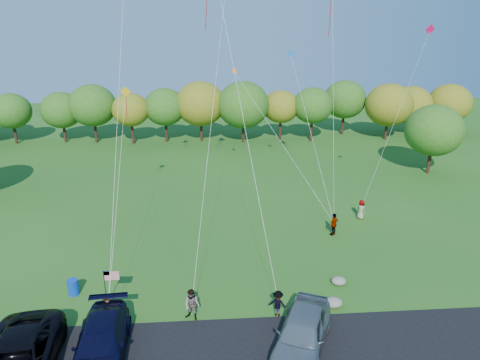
# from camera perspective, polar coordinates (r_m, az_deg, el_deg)

# --- Properties ---
(ground) EXTENTS (140.00, 140.00, 0.00)m
(ground) POSITION_cam_1_polar(r_m,az_deg,el_deg) (25.55, -4.41, -16.81)
(ground) COLOR #235418
(ground) RESTS_ON ground
(treeline) EXTENTS (75.50, 27.80, 8.40)m
(treeline) POSITION_cam_1_polar(r_m,az_deg,el_deg) (57.74, -5.78, 9.48)
(treeline) COLOR #382014
(treeline) RESTS_ON ground
(minivan_navy) EXTENTS (2.75, 6.02, 1.71)m
(minivan_navy) POSITION_cam_1_polar(r_m,az_deg,el_deg) (22.95, -18.03, -19.96)
(minivan_navy) COLOR black
(minivan_navy) RESTS_ON asphalt_lane
(minivan_silver) EXTENTS (4.39, 6.15, 1.95)m
(minivan_silver) POSITION_cam_1_polar(r_m,az_deg,el_deg) (22.54, 8.30, -19.49)
(minivan_silver) COLOR gray
(minivan_silver) RESTS_ON asphalt_lane
(flyer_a) EXTENTS (0.71, 0.70, 1.65)m
(flyer_a) POSITION_cam_1_polar(r_m,az_deg,el_deg) (25.06, -17.12, -16.27)
(flyer_a) COLOR #4C4C59
(flyer_a) RESTS_ON ground
(flyer_b) EXTENTS (1.12, 1.03, 1.86)m
(flyer_b) POSITION_cam_1_polar(r_m,az_deg,el_deg) (24.38, -6.42, -16.23)
(flyer_b) COLOR #4C4C59
(flyer_b) RESTS_ON ground
(flyer_c) EXTENTS (1.14, 0.90, 1.55)m
(flyer_c) POSITION_cam_1_polar(r_m,az_deg,el_deg) (24.69, 5.07, -16.08)
(flyer_c) COLOR #4C4C59
(flyer_c) RESTS_ON ground
(flyer_d) EXTENTS (1.08, 1.02, 1.79)m
(flyer_d) POSITION_cam_1_polar(r_m,az_deg,el_deg) (33.64, 12.41, -5.78)
(flyer_d) COLOR #4C4C59
(flyer_d) RESTS_ON ground
(flyer_e) EXTENTS (0.85, 0.97, 1.67)m
(flyer_e) POSITION_cam_1_polar(r_m,az_deg,el_deg) (36.91, 15.85, -3.80)
(flyer_e) COLOR #4C4C59
(flyer_e) RESTS_ON ground
(trash_barrel) EXTENTS (0.65, 0.65, 0.97)m
(trash_barrel) POSITION_cam_1_polar(r_m,az_deg,el_deg) (28.23, -21.34, -13.16)
(trash_barrel) COLOR #0B36A8
(trash_barrel) RESTS_ON ground
(flag_assembly) EXTENTS (0.87, 0.57, 2.36)m
(flag_assembly) POSITION_cam_1_polar(r_m,az_deg,el_deg) (25.79, -17.09, -12.64)
(flag_assembly) COLOR black
(flag_assembly) RESTS_ON ground
(boulder_near) EXTENTS (1.06, 0.83, 0.53)m
(boulder_near) POSITION_cam_1_polar(r_m,az_deg,el_deg) (26.11, 12.33, -15.65)
(boulder_near) COLOR #9B9888
(boulder_near) RESTS_ON ground
(boulder_far) EXTENTS (0.92, 0.77, 0.48)m
(boulder_far) POSITION_cam_1_polar(r_m,az_deg,el_deg) (28.08, 13.03, -12.97)
(boulder_far) COLOR gray
(boulder_far) RESTS_ON ground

